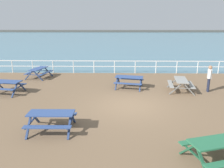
% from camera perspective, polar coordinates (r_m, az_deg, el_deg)
% --- Properties ---
extents(ground_plane, '(30.00, 24.00, 0.20)m').
position_cam_1_polar(ground_plane, '(11.79, 4.65, -5.92)').
color(ground_plane, brown).
extents(sea_band, '(142.00, 90.00, 0.01)m').
position_cam_1_polar(sea_band, '(63.85, 1.82, 11.67)').
color(sea_band, teal).
rests_on(sea_band, ground).
extents(distant_shoreline, '(142.00, 6.00, 1.80)m').
position_cam_1_polar(distant_shoreline, '(106.80, 1.56, 13.18)').
color(distant_shoreline, '#4C4C47').
rests_on(distant_shoreline, ground).
extents(seaward_railing, '(23.07, 0.07, 1.08)m').
position_cam_1_polar(seaward_railing, '(19.04, 3.33, 5.00)').
color(seaward_railing, white).
rests_on(seaward_railing, ground).
extents(picnic_table_near_left, '(1.82, 1.56, 0.80)m').
position_cam_1_polar(picnic_table_near_left, '(9.21, -15.31, -8.15)').
color(picnic_table_near_left, '#334C84').
rests_on(picnic_table_near_left, ground).
extents(picnic_table_near_right, '(2.01, 1.78, 0.80)m').
position_cam_1_polar(picnic_table_near_right, '(14.97, -25.48, -0.00)').
color(picnic_table_near_right, '#334C84').
rests_on(picnic_table_near_right, ground).
extents(picnic_table_mid_centre, '(2.07, 1.84, 0.80)m').
position_cam_1_polar(picnic_table_mid_centre, '(14.70, 4.42, 1.22)').
color(picnic_table_mid_centre, '#334C84').
rests_on(picnic_table_mid_centre, ground).
extents(picnic_table_far_left, '(1.75, 1.99, 0.80)m').
position_cam_1_polar(picnic_table_far_left, '(14.59, 17.26, 0.44)').
color(picnic_table_far_left, gray).
rests_on(picnic_table_far_left, ground).
extents(picnic_table_far_right, '(1.85, 2.07, 0.80)m').
position_cam_1_polar(picnic_table_far_right, '(18.26, -18.28, 3.28)').
color(picnic_table_far_right, '#334C84').
rests_on(picnic_table_far_right, ground).
extents(picnic_table_seaward, '(2.15, 1.94, 0.80)m').
position_cam_1_polar(picnic_table_seaward, '(7.67, 25.60, -14.21)').
color(picnic_table_seaward, '#286B47').
rests_on(picnic_table_seaward, ground).
extents(visitor, '(0.30, 0.52, 1.66)m').
position_cam_1_polar(visitor, '(15.04, 23.69, 1.70)').
color(visitor, '#1E2338').
rests_on(visitor, ground).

